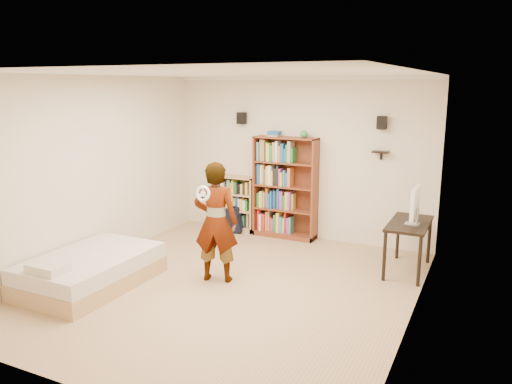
% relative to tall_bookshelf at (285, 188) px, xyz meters
% --- Properties ---
extents(ground, '(4.50, 5.00, 0.01)m').
position_rel_tall_bookshelf_xyz_m(ground, '(0.20, -2.34, -0.86)').
color(ground, tan).
rests_on(ground, ground).
extents(room_shell, '(4.52, 5.02, 2.71)m').
position_rel_tall_bookshelf_xyz_m(room_shell, '(0.20, -2.34, 0.90)').
color(room_shell, beige).
rests_on(room_shell, ground).
extents(crown_molding, '(4.50, 5.00, 0.06)m').
position_rel_tall_bookshelf_xyz_m(crown_molding, '(0.20, -2.34, 1.81)').
color(crown_molding, white).
rests_on(crown_molding, room_shell).
extents(speaker_left, '(0.14, 0.12, 0.20)m').
position_rel_tall_bookshelf_xyz_m(speaker_left, '(-0.85, 0.06, 1.14)').
color(speaker_left, black).
rests_on(speaker_left, room_shell).
extents(speaker_right, '(0.14, 0.12, 0.20)m').
position_rel_tall_bookshelf_xyz_m(speaker_right, '(1.55, 0.06, 1.14)').
color(speaker_right, black).
rests_on(speaker_right, room_shell).
extents(wall_shelf, '(0.25, 0.16, 0.02)m').
position_rel_tall_bookshelf_xyz_m(wall_shelf, '(1.55, 0.07, 0.69)').
color(wall_shelf, black).
rests_on(wall_shelf, room_shell).
extents(tall_bookshelf, '(1.08, 0.32, 1.72)m').
position_rel_tall_bookshelf_xyz_m(tall_bookshelf, '(0.00, 0.00, 0.00)').
color(tall_bookshelf, brown).
rests_on(tall_bookshelf, ground).
extents(low_bookshelf, '(0.79, 0.29, 0.98)m').
position_rel_tall_bookshelf_xyz_m(low_bookshelf, '(-0.98, 0.01, -0.37)').
color(low_bookshelf, tan).
rests_on(low_bookshelf, ground).
extents(computer_desk, '(0.52, 1.05, 0.71)m').
position_rel_tall_bookshelf_xyz_m(computer_desk, '(2.17, -0.76, -0.50)').
color(computer_desk, black).
rests_on(computer_desk, ground).
extents(imac, '(0.11, 0.52, 0.52)m').
position_rel_tall_bookshelf_xyz_m(imac, '(2.21, -0.87, 0.11)').
color(imac, white).
rests_on(imac, computer_desk).
extents(daybed, '(1.15, 1.76, 0.52)m').
position_rel_tall_bookshelf_xyz_m(daybed, '(-1.46, -3.07, -0.60)').
color(daybed, beige).
rests_on(daybed, ground).
extents(person, '(0.67, 0.53, 1.61)m').
position_rel_tall_bookshelf_xyz_m(person, '(-0.08, -2.19, -0.05)').
color(person, black).
rests_on(person, ground).
extents(wii_wheel, '(0.20, 0.08, 0.20)m').
position_rel_tall_bookshelf_xyz_m(wii_wheel, '(-0.08, -2.49, 0.39)').
color(wii_wheel, white).
rests_on(wii_wheel, person).
extents(navy_bag, '(0.34, 0.23, 0.45)m').
position_rel_tall_bookshelf_xyz_m(navy_bag, '(-0.93, -0.16, -0.63)').
color(navy_bag, black).
rests_on(navy_bag, ground).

